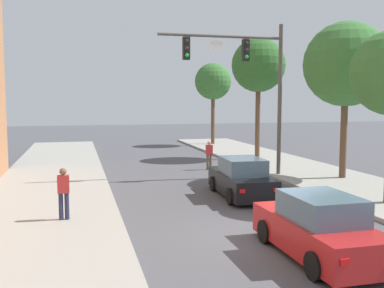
# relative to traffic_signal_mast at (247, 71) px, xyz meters

# --- Properties ---
(ground_plane) EXTENTS (120.00, 120.00, 0.00)m
(ground_plane) POSITION_rel_traffic_signal_mast_xyz_m (-2.83, -9.18, -5.33)
(ground_plane) COLOR #4C4C51
(sidewalk_left) EXTENTS (5.00, 60.00, 0.15)m
(sidewalk_left) POSITION_rel_traffic_signal_mast_xyz_m (-9.33, -9.18, -5.25)
(sidewalk_left) COLOR #99968E
(sidewalk_left) RESTS_ON ground
(traffic_signal_mast) EXTENTS (6.32, 0.38, 7.50)m
(traffic_signal_mast) POSITION_rel_traffic_signal_mast_xyz_m (0.00, 0.00, 0.00)
(traffic_signal_mast) COLOR #514C47
(traffic_signal_mast) RESTS_ON sidewalk_right
(car_lead_black) EXTENTS (2.00, 4.32, 1.60)m
(car_lead_black) POSITION_rel_traffic_signal_mast_xyz_m (-1.78, -3.98, -4.61)
(car_lead_black) COLOR black
(car_lead_black) RESTS_ON ground
(car_following_red) EXTENTS (1.84, 4.24, 1.60)m
(car_following_red) POSITION_rel_traffic_signal_mast_xyz_m (-2.42, -10.94, -4.61)
(car_following_red) COLOR #B21E1E
(car_following_red) RESTS_ON ground
(pedestrian_sidewalk_left_walker) EXTENTS (0.36, 0.22, 1.64)m
(pedestrian_sidewalk_left_walker) POSITION_rel_traffic_signal_mast_xyz_m (-8.61, -6.29, -4.27)
(pedestrian_sidewalk_left_walker) COLOR #232847
(pedestrian_sidewalk_left_walker) RESTS_ON sidewalk_left
(pedestrian_crossing_road) EXTENTS (0.36, 0.22, 1.64)m
(pedestrian_crossing_road) POSITION_rel_traffic_signal_mast_xyz_m (-1.00, 3.10, -4.42)
(pedestrian_crossing_road) COLOR brown
(pedestrian_crossing_road) RESTS_ON ground
(street_tree_second) EXTENTS (4.02, 4.02, 7.46)m
(street_tree_second) POSITION_rel_traffic_signal_mast_xyz_m (4.31, -1.78, 0.25)
(street_tree_second) COLOR brown
(street_tree_second) RESTS_ON sidewalk_right
(street_tree_third) EXTENTS (3.53, 3.53, 7.81)m
(street_tree_third) POSITION_rel_traffic_signal_mast_xyz_m (3.47, 6.78, 0.83)
(street_tree_third) COLOR brown
(street_tree_third) RESTS_ON sidewalk_right
(street_tree_farthest) EXTENTS (3.13, 3.13, 6.94)m
(street_tree_farthest) POSITION_rel_traffic_signal_mast_xyz_m (3.24, 16.02, 0.15)
(street_tree_farthest) COLOR brown
(street_tree_farthest) RESTS_ON sidewalk_right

